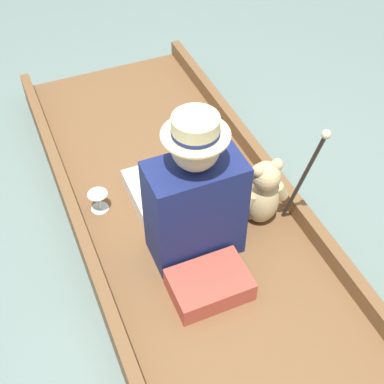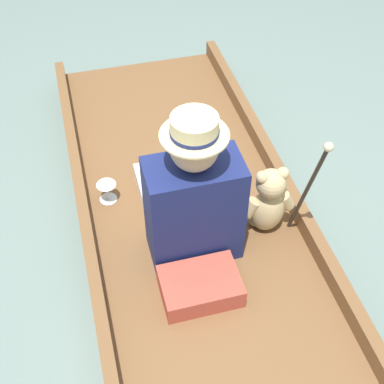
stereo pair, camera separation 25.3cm
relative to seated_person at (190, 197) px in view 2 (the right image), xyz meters
The scene contains 7 objects.
ground_plane 0.45m from the seated_person, 68.95° to the left, with size 16.00×16.00×0.00m, color slate.
punt_boat 0.38m from the seated_person, 68.95° to the left, with size 1.19×3.21×0.23m.
seat_cushion 0.43m from the seated_person, 96.92° to the right, with size 0.38×0.26×0.11m.
seated_person is the anchor object (origin of this frame).
teddy_bear 0.42m from the seated_person, ahead, with size 0.30×0.17×0.42m.
wine_glass 0.58m from the seated_person, 134.65° to the left, with size 0.11×0.11×0.12m.
walking_cane 0.58m from the seated_person, 18.35° to the right, with size 0.04×0.22×0.75m.
Camera 2 is at (-0.49, -1.84, 2.33)m, focal length 50.00 mm.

